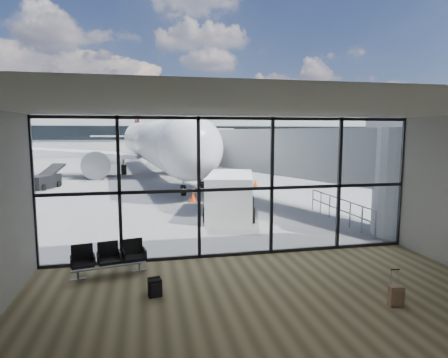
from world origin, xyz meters
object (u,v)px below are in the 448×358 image
object	(u,v)px
seating_row	(109,256)
service_van	(230,195)
belt_loader	(44,181)
backpack	(155,288)
airliner	(152,142)
suitcase	(396,296)

from	to	relation	value
seating_row	service_van	world-z (taller)	service_van
service_van	belt_loader	world-z (taller)	service_van
backpack	airliner	distance (m)	29.66
backpack	airliner	world-z (taller)	airliner
airliner	belt_loader	distance (m)	12.65
suitcase	airliner	distance (m)	31.69
belt_loader	backpack	bearing A→B (deg)	-49.90
backpack	service_van	distance (m)	9.22
seating_row	backpack	distance (m)	2.23
seating_row	service_van	bearing A→B (deg)	40.90
seating_row	suitcase	bearing A→B (deg)	-39.14
seating_row	suitcase	size ratio (longest dim) A/B	2.37
airliner	belt_loader	world-z (taller)	airliner
airliner	service_van	size ratio (longest dim) A/B	7.68
seating_row	airliner	world-z (taller)	airliner
service_van	suitcase	bearing A→B (deg)	-65.59
seating_row	backpack	world-z (taller)	seating_row
backpack	suitcase	xyz separation A→B (m)	(5.43, -1.66, 0.03)
suitcase	belt_loader	xyz separation A→B (m)	(-12.85, 21.67, 0.30)
backpack	seating_row	bearing A→B (deg)	112.87
backpack	belt_loader	xyz separation A→B (m)	(-7.42, 20.01, 0.33)
seating_row	belt_loader	bearing A→B (deg)	97.21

